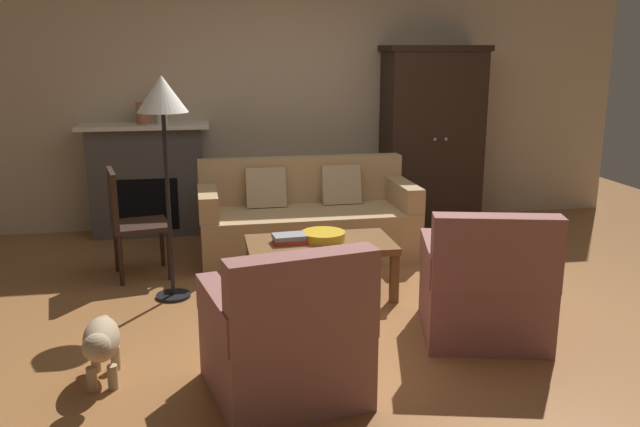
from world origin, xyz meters
TOP-DOWN VIEW (x-y plane):
  - ground_plane at (0.00, 0.00)m, footprint 9.60×9.60m
  - back_wall at (0.00, 2.55)m, footprint 7.20×0.10m
  - fireplace at (-1.55, 2.30)m, footprint 1.26×0.48m
  - armoire at (1.40, 2.22)m, footprint 1.06×0.57m
  - couch at (-0.09, 1.29)m, footprint 1.93×0.88m
  - coffee_table at (-0.15, 0.28)m, footprint 1.10×0.60m
  - fruit_bowl at (-0.12, 0.31)m, footprint 0.33×0.33m
  - book_stack at (-0.38, 0.28)m, footprint 0.25×0.19m
  - mantel_vase_terracotta at (-1.55, 2.28)m, footprint 0.13×0.13m
  - mantel_vase_cream at (-1.37, 2.28)m, footprint 0.11×0.11m
  - armchair_near_left at (-0.60, -1.21)m, footprint 0.91×0.91m
  - armchair_near_right at (0.76, -0.67)m, footprint 0.92×0.93m
  - side_chair_wooden at (-1.61, 0.95)m, footprint 0.52×0.52m
  - floor_lamp at (-1.26, 0.41)m, footprint 0.36×0.36m
  - dog at (-1.60, -0.87)m, footprint 0.22×0.57m

SIDE VIEW (x-z plane):
  - ground_plane at x=0.00m, z-range 0.00..0.00m
  - dog at x=-1.60m, z-range 0.05..0.44m
  - armchair_near_left at x=-0.60m, z-range -0.12..0.76m
  - armchair_near_right at x=0.76m, z-range -0.12..0.76m
  - couch at x=-0.09m, z-range -0.11..0.75m
  - coffee_table at x=-0.15m, z-range 0.16..0.58m
  - fruit_bowl at x=-0.12m, z-range 0.42..0.49m
  - book_stack at x=-0.38m, z-range 0.42..0.49m
  - side_chair_wooden at x=-1.61m, z-range 0.06..0.96m
  - fireplace at x=-1.55m, z-range 0.01..1.13m
  - armoire at x=1.40m, z-range 0.00..1.88m
  - mantel_vase_terracotta at x=-1.55m, z-range 1.12..1.33m
  - mantel_vase_cream at x=-1.37m, z-range 1.12..1.36m
  - back_wall at x=0.00m, z-range 0.00..2.80m
  - floor_lamp at x=-1.26m, z-range 0.60..2.26m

